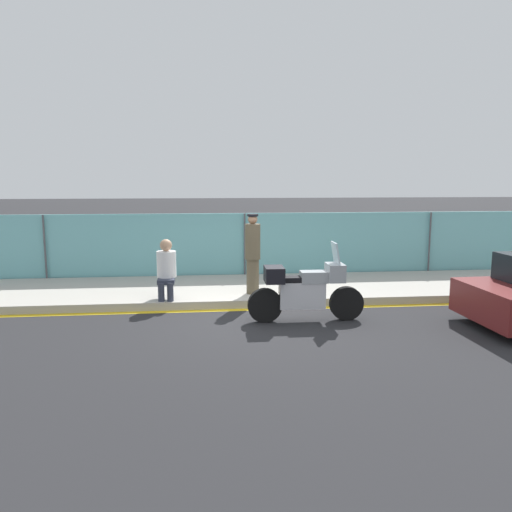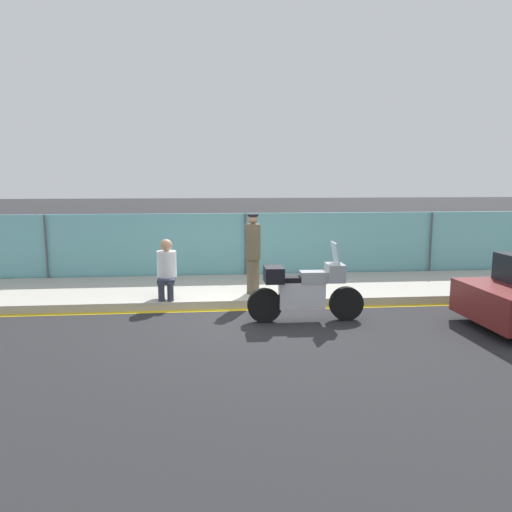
% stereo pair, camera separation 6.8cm
% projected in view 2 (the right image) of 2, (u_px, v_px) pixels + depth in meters
% --- Properties ---
extents(ground_plane, '(120.00, 120.00, 0.00)m').
position_uv_depth(ground_plane, '(260.00, 319.00, 9.85)').
color(ground_plane, '#262628').
extents(sidewalk, '(38.48, 2.94, 0.18)m').
position_uv_depth(sidewalk, '(250.00, 289.00, 12.09)').
color(sidewalk, '#ADA89E').
rests_on(sidewalk, ground_plane).
extents(curb_paint_stripe, '(38.48, 0.18, 0.01)m').
position_uv_depth(curb_paint_stripe, '(256.00, 309.00, 10.57)').
color(curb_paint_stripe, gold).
rests_on(curb_paint_stripe, ground_plane).
extents(storefront_fence, '(36.55, 0.17, 1.83)m').
position_uv_depth(storefront_fence, '(245.00, 247.00, 13.49)').
color(storefront_fence, '#6BB2B7').
rests_on(storefront_fence, ground_plane).
extents(motorcycle, '(2.27, 0.51, 1.54)m').
position_uv_depth(motorcycle, '(305.00, 290.00, 9.62)').
color(motorcycle, black).
rests_on(motorcycle, ground_plane).
extents(officer_standing, '(0.34, 0.34, 1.80)m').
position_uv_depth(officer_standing, '(253.00, 253.00, 11.14)').
color(officer_standing, brown).
rests_on(officer_standing, sidewalk).
extents(person_seated_on_curb, '(0.42, 0.68, 1.28)m').
position_uv_depth(person_seated_on_curb, '(167.00, 266.00, 10.80)').
color(person_seated_on_curb, '#2D3342').
rests_on(person_seated_on_curb, sidewalk).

